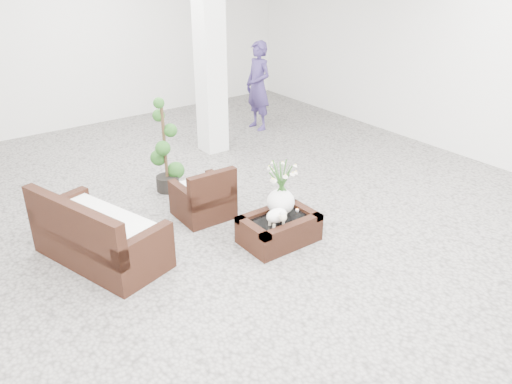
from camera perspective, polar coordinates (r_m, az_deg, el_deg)
ground at (r=6.48m, az=-0.53°, el=-4.64°), size 11.00×11.00×0.00m
column at (r=8.72m, az=-5.17°, el=15.56°), size 0.40×0.40×3.50m
coffee_table at (r=6.25m, az=2.56°, el=-4.22°), size 0.90×0.60×0.31m
sheep_figurine at (r=5.99m, az=2.31°, el=-2.78°), size 0.28×0.23×0.21m
planter_narcissus at (r=6.12m, az=2.81°, el=0.95°), size 0.44×0.44×0.80m
tealight at (r=6.35m, az=4.59°, el=-2.00°), size 0.04×0.04×0.03m
armchair at (r=6.77m, az=-5.97°, el=0.09°), size 0.69×0.67×0.72m
loveseat at (r=6.04m, az=-17.01°, el=-3.70°), size 1.20×1.74×0.85m
topiary at (r=7.45m, az=-10.12°, el=5.05°), size 0.37×0.37×1.39m
shopper at (r=10.03m, az=0.25°, el=11.70°), size 0.42×0.62×1.69m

